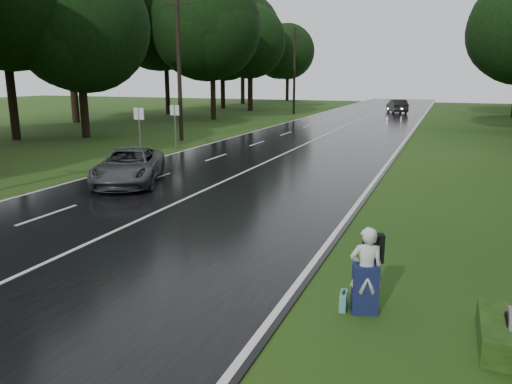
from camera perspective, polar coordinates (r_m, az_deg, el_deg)
ground at (r=13.24m, az=-19.90°, el=-6.25°), size 160.00×160.00×0.00m
road at (r=30.74m, az=5.37°, el=5.38°), size 12.00×140.00×0.04m
lane_center at (r=30.73m, az=5.37°, el=5.43°), size 0.12×140.00×0.01m
grey_car at (r=20.31m, az=-14.70°, el=2.95°), size 4.21×5.56×1.40m
far_car at (r=61.33m, az=16.21°, el=9.65°), size 3.08×5.09×1.59m
hitchhiker at (r=9.21m, az=12.81°, el=-9.28°), size 0.70×0.67×1.66m
suitcase at (r=9.52m, az=10.19°, el=-12.44°), size 0.17×0.44×0.30m
utility_pole_mid at (r=33.92m, az=-8.71°, el=6.00°), size 1.80×0.28×9.80m
utility_pole_far at (r=57.70m, az=4.44°, el=9.10°), size 1.80×0.28×9.62m
road_sign_a at (r=27.65m, az=-13.32°, el=4.15°), size 0.63×0.10×2.62m
road_sign_b at (r=30.75m, az=-9.37°, el=5.23°), size 0.62×0.10×2.57m
tree_left_d at (r=37.31m, az=-19.26°, el=6.07°), size 8.17×8.17×12.77m
tree_left_e at (r=50.38m, az=-4.99°, el=8.47°), size 9.87×9.87×15.42m
tree_left_f at (r=63.49m, az=-0.68°, el=9.53°), size 9.79×9.79×15.30m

